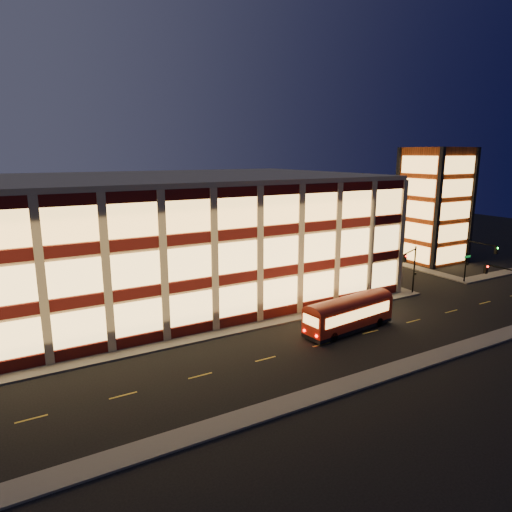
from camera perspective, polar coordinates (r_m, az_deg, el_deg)
ground at (r=45.39m, az=-0.57°, el=-9.38°), size 200.00×200.00×0.00m
sidewalk_office_south at (r=44.92m, az=-4.59°, el=-9.57°), size 54.00×2.00×0.15m
sidewalk_office_east at (r=71.20m, az=8.91°, el=-1.26°), size 2.00×30.00×0.15m
sidewalk_tower_south at (r=73.33m, az=27.41°, el=-2.15°), size 14.00×2.00×0.15m
sidewalk_tower_west at (r=78.41m, az=15.20°, el=-0.26°), size 2.00×30.00×0.15m
sidewalk_near at (r=35.68m, az=10.12°, el=-15.96°), size 100.00×2.00×0.15m
office_building at (r=57.28m, az=-11.50°, el=2.58°), size 50.45×30.45×14.50m
stair_tower at (r=78.06m, az=21.32°, el=5.91°), size 8.60×8.60×18.00m
traffic_signal_far at (r=57.97m, az=18.81°, el=-0.90°), size 3.79×1.87×6.00m
traffic_signal_right at (r=66.27m, az=25.86°, el=0.14°), size 1.20×4.37×6.00m
traffic_signal_near at (r=52.61m, az=28.95°, el=-3.16°), size 0.32×4.45×6.00m
trolley_bus at (r=45.89m, az=11.54°, el=-6.86°), size 10.36×3.65×3.44m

